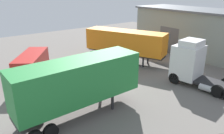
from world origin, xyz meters
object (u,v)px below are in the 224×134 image
object	(u,v)px
container_trailer_white	(125,42)
traffic_cone	(122,82)
delivery_van_red	(33,66)
tractor_unit_white	(192,64)
container_trailer_green	(78,82)

from	to	relation	value
container_trailer_white	traffic_cone	size ratio (longest dim) A/B	18.29
delivery_van_red	traffic_cone	distance (m)	9.00
tractor_unit_white	container_trailer_green	xyz separation A→B (m)	(-1.42, -11.29, 0.64)
tractor_unit_white	container_trailer_green	world-z (taller)	tractor_unit_white
container_trailer_green	traffic_cone	bearing A→B (deg)	20.09
delivery_van_red	traffic_cone	world-z (taller)	delivery_van_red
container_trailer_white	traffic_cone	xyz separation A→B (m)	(5.23, -4.68, -2.23)
container_trailer_green	container_trailer_white	size ratio (longest dim) A/B	0.91
container_trailer_green	delivery_van_red	world-z (taller)	container_trailer_green
container_trailer_green	container_trailer_white	xyz separation A→B (m)	(-7.52, 10.58, -0.18)
container_trailer_green	container_trailer_white	bearing A→B (deg)	34.22
container_trailer_white	traffic_cone	world-z (taller)	container_trailer_white
delivery_van_red	container_trailer_green	bearing A→B (deg)	-142.43
tractor_unit_white	container_trailer_white	world-z (taller)	tractor_unit_white
traffic_cone	delivery_van_red	bearing A→B (deg)	-134.68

